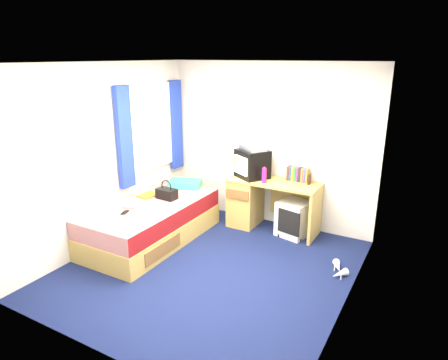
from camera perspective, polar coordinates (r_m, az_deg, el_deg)
The scene contains 20 objects.
ground at distance 4.97m, azimuth -2.05°, elevation -12.43°, with size 3.40×3.40×0.00m, color #0C1438.
room_shell at distance 4.43m, azimuth -2.25°, elevation 4.08°, with size 3.40×3.40×3.40m.
bed at distance 5.63m, azimuth -10.29°, elevation -5.95°, with size 1.01×2.00×0.54m.
pillow at distance 6.11m, azimuth -5.59°, elevation -0.57°, with size 0.48×0.31×0.11m, color #1B6DB3.
desk at distance 5.97m, azimuth 4.67°, elevation -2.88°, with size 1.30×0.55×0.75m.
storage_cube at distance 5.78m, azimuth 9.95°, elevation -5.44°, with size 0.40×0.40×0.51m, color silver.
crt_tv at distance 5.84m, azimuth 4.04°, elevation 2.34°, with size 0.55×0.54×0.41m.
vcr at distance 5.79m, azimuth 4.13°, elevation 4.66°, with size 0.37×0.26×0.07m, color silver.
book_row at distance 5.78m, azimuth 10.55°, elevation 0.82°, with size 0.31×0.13×0.20m.
picture_frame at distance 5.68m, azimuth 12.12°, elevation 0.10°, with size 0.02×0.12×0.14m, color #321910.
pink_water_bottle at distance 5.63m, azimuth 5.75°, elevation 0.60°, with size 0.06×0.06×0.20m, color #CD1D83.
aerosol_can at distance 5.86m, azimuth 6.30°, elevation 1.20°, with size 0.05×0.05×0.19m, color silver.
handbag at distance 5.65m, azimuth -8.19°, elevation -1.89°, with size 0.30×0.18×0.27m.
towel at distance 5.14m, azimuth -10.79°, elevation -4.46°, with size 0.27×0.23×0.09m, color silver.
magazine at distance 5.84m, azimuth -10.77°, elevation -2.15°, with size 0.21×0.28×0.01m, color yellow.
water_bottle at distance 5.42m, azimuth -13.22°, elevation -3.55°, with size 0.07×0.07×0.20m, color silver.
colour_swatch_fan at distance 5.14m, azimuth -14.15°, elevation -5.15°, with size 0.22×0.06×0.01m, color gold.
remote_control at distance 5.26m, azimuth -14.02°, elevation -4.55°, with size 0.05×0.16×0.02m, color black.
window_assembly at distance 6.04m, azimuth -10.35°, elevation 7.09°, with size 0.11×1.42×1.40m.
white_heels at distance 5.03m, azimuth 16.05°, elevation -12.28°, with size 0.24×0.40×0.09m.
Camera 1 is at (2.27, -3.66, 2.47)m, focal length 32.00 mm.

